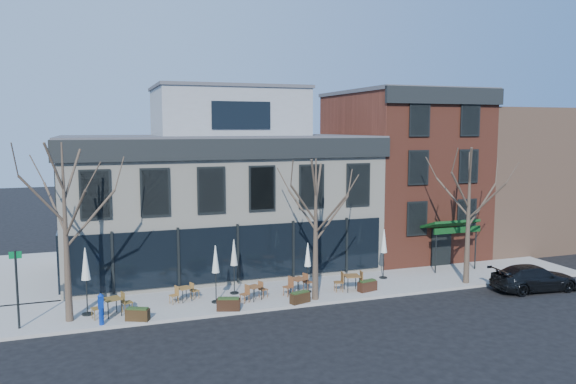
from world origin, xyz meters
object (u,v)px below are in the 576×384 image
object	(u,v)px
call_box	(101,308)
cafe_set_0	(112,305)
umbrella_0	(86,268)
parked_sedan	(534,278)

from	to	relation	value
call_box	cafe_set_0	bearing A→B (deg)	65.57
call_box	umbrella_0	bearing A→B (deg)	110.07
parked_sedan	call_box	distance (m)	22.05
parked_sedan	call_box	world-z (taller)	call_box
call_box	cafe_set_0	size ratio (longest dim) A/B	0.73
parked_sedan	cafe_set_0	distance (m)	21.67
parked_sedan	call_box	bearing A→B (deg)	90.00
parked_sedan	umbrella_0	bearing A→B (deg)	86.12
call_box	umbrella_0	xyz separation A→B (m)	(-0.58, 1.59, 1.46)
cafe_set_0	parked_sedan	bearing A→B (deg)	-7.43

